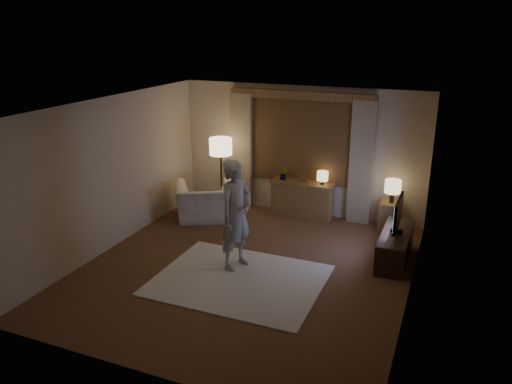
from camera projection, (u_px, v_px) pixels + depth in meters
The scene contains 13 objects.
room at pixel (258, 180), 8.01m from camera, with size 5.04×5.54×2.64m.
rug at pixel (239, 280), 7.62m from camera, with size 2.50×2.00×0.02m, color white.
sideboard at pixel (302, 200), 10.03m from camera, with size 1.20×0.40×0.70m, color brown.
picture_frame at pixel (303, 179), 9.88m from camera, with size 0.16×0.02×0.20m, color brown.
plant at pixel (284, 174), 10.01m from camera, with size 0.17×0.13×0.30m, color #999999.
table_lamp_sideboard at pixel (323, 177), 9.71m from camera, with size 0.22×0.22×0.30m.
floor_lamp at pixel (221, 151), 9.98m from camera, with size 0.46×0.46×1.56m.
armchair at pixel (205, 202), 9.90m from camera, with size 1.12×0.98×0.73m, color beige.
side_table at pixel (390, 217), 9.37m from camera, with size 0.40×0.40×0.56m, color brown.
table_lamp_side at pixel (393, 187), 9.19m from camera, with size 0.30×0.30×0.44m.
tv_stand at pixel (395, 246), 8.20m from camera, with size 0.45×1.40×0.50m, color black.
tv at pixel (398, 214), 8.02m from camera, with size 0.20×0.81×0.59m.
person at pixel (236, 215), 7.76m from camera, with size 0.64×0.42×1.77m, color #B5B1A7.
Camera 1 is at (2.88, -6.58, 3.74)m, focal length 35.00 mm.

